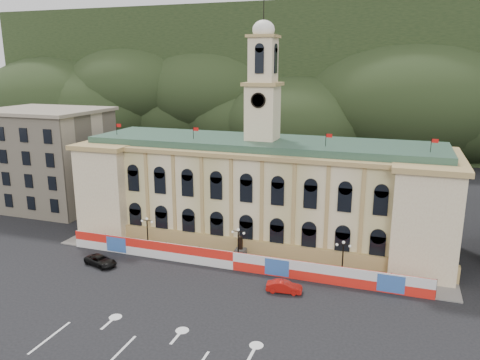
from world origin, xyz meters
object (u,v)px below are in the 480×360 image
(lamp_center, at_px, (238,243))
(red_sedan, at_px, (284,287))
(black_suv, at_px, (101,261))
(statue, at_px, (241,253))

(lamp_center, relative_size, red_sedan, 1.17)
(lamp_center, distance_m, black_suv, 18.89)
(statue, relative_size, red_sedan, 0.84)
(lamp_center, relative_size, black_suv, 0.97)
(lamp_center, xyz_separation_m, black_suv, (-17.52, -6.62, -2.39))
(lamp_center, bearing_deg, statue, 90.00)
(lamp_center, xyz_separation_m, red_sedan, (7.93, -5.95, -2.37))
(statue, bearing_deg, red_sedan, -41.24)
(statue, relative_size, lamp_center, 0.72)
(red_sedan, relative_size, black_suv, 0.83)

